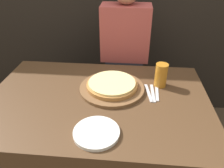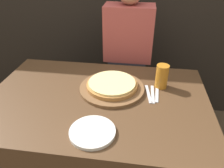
{
  "view_description": "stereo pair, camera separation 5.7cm",
  "coord_description": "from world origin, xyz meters",
  "px_view_note": "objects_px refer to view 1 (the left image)",
  "views": [
    {
      "loc": [
        0.18,
        -1.03,
        1.5
      ],
      "look_at": [
        0.08,
        0.1,
        0.79
      ],
      "focal_mm": 35.0,
      "sensor_mm": 36.0,
      "label": 1
    },
    {
      "loc": [
        0.24,
        -1.02,
        1.5
      ],
      "look_at": [
        0.08,
        0.1,
        0.79
      ],
      "focal_mm": 35.0,
      "sensor_mm": 36.0,
      "label": 2
    }
  ],
  "objects_px": {
    "fork": "(149,93)",
    "diner_person": "(124,67)",
    "pizza_on_board": "(112,86)",
    "dinner_plate": "(96,132)",
    "beer_glass": "(161,74)",
    "dinner_knife": "(153,93)",
    "spoon": "(157,93)"
  },
  "relations": [
    {
      "from": "beer_glass",
      "to": "dinner_plate",
      "type": "xyz_separation_m",
      "value": [
        -0.34,
        -0.46,
        -0.07
      ]
    },
    {
      "from": "beer_glass",
      "to": "fork",
      "type": "xyz_separation_m",
      "value": [
        -0.07,
        -0.1,
        -0.08
      ]
    },
    {
      "from": "spoon",
      "to": "dinner_knife",
      "type": "bearing_deg",
      "value": 180.0
    },
    {
      "from": "fork",
      "to": "diner_person",
      "type": "height_order",
      "value": "diner_person"
    },
    {
      "from": "fork",
      "to": "diner_person",
      "type": "xyz_separation_m",
      "value": [
        -0.17,
        0.53,
        -0.11
      ]
    },
    {
      "from": "pizza_on_board",
      "to": "fork",
      "type": "distance_m",
      "value": 0.23
    },
    {
      "from": "spoon",
      "to": "pizza_on_board",
      "type": "bearing_deg",
      "value": 175.77
    },
    {
      "from": "pizza_on_board",
      "to": "spoon",
      "type": "xyz_separation_m",
      "value": [
        0.27,
        -0.02,
        -0.02
      ]
    },
    {
      "from": "dinner_knife",
      "to": "fork",
      "type": "bearing_deg",
      "value": 180.0
    },
    {
      "from": "dinner_plate",
      "to": "diner_person",
      "type": "distance_m",
      "value": 0.91
    },
    {
      "from": "pizza_on_board",
      "to": "dinner_knife",
      "type": "relative_size",
      "value": 2.11
    },
    {
      "from": "fork",
      "to": "spoon",
      "type": "relative_size",
      "value": 1.18
    },
    {
      "from": "dinner_knife",
      "to": "diner_person",
      "type": "height_order",
      "value": "diner_person"
    },
    {
      "from": "spoon",
      "to": "diner_person",
      "type": "height_order",
      "value": "diner_person"
    },
    {
      "from": "pizza_on_board",
      "to": "beer_glass",
      "type": "relative_size",
      "value": 2.65
    },
    {
      "from": "pizza_on_board",
      "to": "diner_person",
      "type": "relative_size",
      "value": 0.3
    },
    {
      "from": "dinner_plate",
      "to": "fork",
      "type": "distance_m",
      "value": 0.45
    },
    {
      "from": "pizza_on_board",
      "to": "dinner_plate",
      "type": "bearing_deg",
      "value": -95.5
    },
    {
      "from": "dinner_plate",
      "to": "pizza_on_board",
      "type": "bearing_deg",
      "value": 84.5
    },
    {
      "from": "fork",
      "to": "dinner_knife",
      "type": "relative_size",
      "value": 1.0
    },
    {
      "from": "spoon",
      "to": "dinner_plate",
      "type": "bearing_deg",
      "value": -130.33
    },
    {
      "from": "beer_glass",
      "to": "fork",
      "type": "distance_m",
      "value": 0.14
    },
    {
      "from": "fork",
      "to": "beer_glass",
      "type": "bearing_deg",
      "value": 51.99
    },
    {
      "from": "pizza_on_board",
      "to": "beer_glass",
      "type": "xyz_separation_m",
      "value": [
        0.3,
        0.08,
        0.06
      ]
    },
    {
      "from": "beer_glass",
      "to": "dinner_knife",
      "type": "bearing_deg",
      "value": -117.48
    },
    {
      "from": "pizza_on_board",
      "to": "dinner_plate",
      "type": "height_order",
      "value": "pizza_on_board"
    },
    {
      "from": "pizza_on_board",
      "to": "diner_person",
      "type": "height_order",
      "value": "diner_person"
    },
    {
      "from": "fork",
      "to": "diner_person",
      "type": "distance_m",
      "value": 0.57
    },
    {
      "from": "beer_glass",
      "to": "fork",
      "type": "bearing_deg",
      "value": -128.01
    },
    {
      "from": "spoon",
      "to": "diner_person",
      "type": "xyz_separation_m",
      "value": [
        -0.22,
        0.53,
        -0.11
      ]
    },
    {
      "from": "dinner_knife",
      "to": "spoon",
      "type": "relative_size",
      "value": 1.17
    },
    {
      "from": "dinner_knife",
      "to": "diner_person",
      "type": "xyz_separation_m",
      "value": [
        -0.19,
        0.53,
        -0.11
      ]
    }
  ]
}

